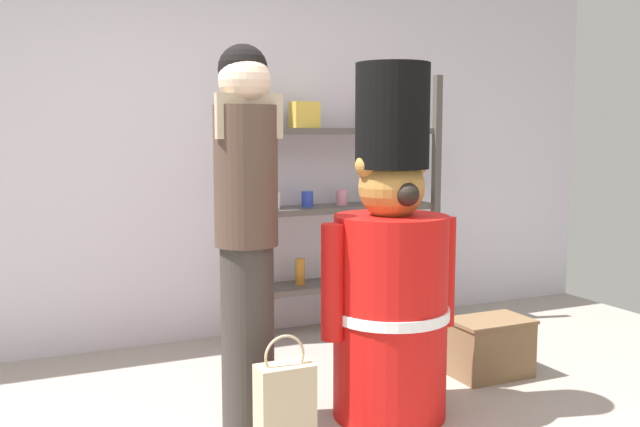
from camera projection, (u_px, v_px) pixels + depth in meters
name	position (u px, v px, depth m)	size (l,w,h in m)	color
back_wall	(195.00, 144.00, 4.64)	(6.40, 0.12, 2.60)	silver
merchandise_shelf	(343.00, 201.00, 4.89)	(1.37, 0.35, 1.77)	#4C4742
teddy_bear_guard	(391.00, 277.00, 3.38)	(0.72, 0.57, 1.69)	red
person_shopper	(246.00, 221.00, 3.23)	(0.31, 0.29, 1.77)	#38332D
shopping_bag	(285.00, 407.00, 3.04)	(0.25, 0.13, 0.52)	#C1AD89
display_crate	(490.00, 347.00, 4.00)	(0.45, 0.30, 0.33)	brown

